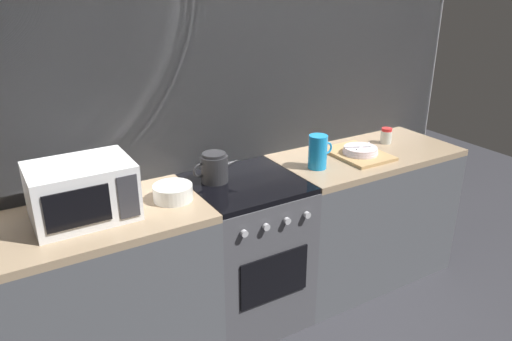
{
  "coord_description": "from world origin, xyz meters",
  "views": [
    {
      "loc": [
        -1.23,
        -2.16,
        1.98
      ],
      "look_at": [
        0.07,
        0.0,
        0.95
      ],
      "focal_mm": 34.34,
      "sensor_mm": 36.0,
      "label": 1
    }
  ],
  "objects_px": {
    "kettle": "(215,168)",
    "dish_pile": "(359,152)",
    "pitcher": "(318,152)",
    "microwave": "(82,191)",
    "spice_jar": "(386,136)",
    "stove_unit": "(247,252)",
    "mixing_bowl": "(173,192)"
  },
  "relations": [
    {
      "from": "pitcher",
      "to": "dish_pile",
      "type": "xyz_separation_m",
      "value": [
        0.35,
        0.02,
        -0.08
      ]
    },
    {
      "from": "kettle",
      "to": "stove_unit",
      "type": "bearing_deg",
      "value": -30.98
    },
    {
      "from": "kettle",
      "to": "pitcher",
      "type": "xyz_separation_m",
      "value": [
        0.61,
        -0.13,
        0.02
      ]
    },
    {
      "from": "kettle",
      "to": "spice_jar",
      "type": "xyz_separation_m",
      "value": [
        1.28,
        -0.01,
        -0.03
      ]
    },
    {
      "from": "microwave",
      "to": "spice_jar",
      "type": "distance_m",
      "value": 2.0
    },
    {
      "from": "microwave",
      "to": "dish_pile",
      "type": "distance_m",
      "value": 1.67
    },
    {
      "from": "mixing_bowl",
      "to": "spice_jar",
      "type": "relative_size",
      "value": 1.9
    },
    {
      "from": "microwave",
      "to": "mixing_bowl",
      "type": "relative_size",
      "value": 2.3
    },
    {
      "from": "microwave",
      "to": "kettle",
      "type": "distance_m",
      "value": 0.72
    },
    {
      "from": "kettle",
      "to": "dish_pile",
      "type": "height_order",
      "value": "kettle"
    },
    {
      "from": "microwave",
      "to": "mixing_bowl",
      "type": "xyz_separation_m",
      "value": [
        0.43,
        -0.03,
        -0.1
      ]
    },
    {
      "from": "stove_unit",
      "to": "mixing_bowl",
      "type": "distance_m",
      "value": 0.65
    },
    {
      "from": "mixing_bowl",
      "to": "spice_jar",
      "type": "xyz_separation_m",
      "value": [
        1.57,
        0.09,
        0.01
      ]
    },
    {
      "from": "pitcher",
      "to": "stove_unit",
      "type": "bearing_deg",
      "value": 174.85
    },
    {
      "from": "mixing_bowl",
      "to": "dish_pile",
      "type": "distance_m",
      "value": 1.24
    },
    {
      "from": "dish_pile",
      "to": "stove_unit",
      "type": "bearing_deg",
      "value": 178.78
    },
    {
      "from": "kettle",
      "to": "dish_pile",
      "type": "relative_size",
      "value": 0.71
    },
    {
      "from": "kettle",
      "to": "pitcher",
      "type": "bearing_deg",
      "value": -12.02
    },
    {
      "from": "stove_unit",
      "to": "pitcher",
      "type": "height_order",
      "value": "pitcher"
    },
    {
      "from": "kettle",
      "to": "spice_jar",
      "type": "bearing_deg",
      "value": -0.4
    },
    {
      "from": "mixing_bowl",
      "to": "dish_pile",
      "type": "relative_size",
      "value": 0.5
    },
    {
      "from": "pitcher",
      "to": "dish_pile",
      "type": "distance_m",
      "value": 0.36
    },
    {
      "from": "microwave",
      "to": "kettle",
      "type": "relative_size",
      "value": 1.62
    },
    {
      "from": "dish_pile",
      "to": "spice_jar",
      "type": "distance_m",
      "value": 0.34
    },
    {
      "from": "dish_pile",
      "to": "spice_jar",
      "type": "height_order",
      "value": "spice_jar"
    },
    {
      "from": "pitcher",
      "to": "spice_jar",
      "type": "xyz_separation_m",
      "value": [
        0.67,
        0.12,
        -0.05
      ]
    },
    {
      "from": "microwave",
      "to": "kettle",
      "type": "bearing_deg",
      "value": 5.51
    },
    {
      "from": "dish_pile",
      "to": "microwave",
      "type": "bearing_deg",
      "value": 178.76
    },
    {
      "from": "stove_unit",
      "to": "pitcher",
      "type": "distance_m",
      "value": 0.72
    },
    {
      "from": "stove_unit",
      "to": "pitcher",
      "type": "relative_size",
      "value": 4.5
    },
    {
      "from": "kettle",
      "to": "pitcher",
      "type": "relative_size",
      "value": 1.42
    },
    {
      "from": "pitcher",
      "to": "spice_jar",
      "type": "relative_size",
      "value": 1.9
    }
  ]
}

